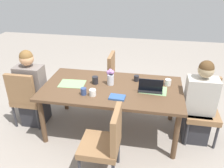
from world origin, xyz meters
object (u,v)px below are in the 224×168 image
object	(u,v)px
dining_table	(112,92)
person_head_left_left_mid	(199,107)
flower_vase	(111,77)
chair_head_right_left_near	(27,96)
coffee_mug_near_right	(95,80)
laptop_head_left_left_mid	(150,88)
coffee_mug_centre_right	(168,82)
chair_head_left_left_mid	(202,106)
chair_far_right_near	(106,141)
coffee_mug_far_left	(136,78)
coffee_mug_near_left	(93,92)
book_red_cover	(117,97)
coffee_mug_centre_left	(84,91)
chair_near_left_far	(118,76)
person_head_right_left_near	(32,92)

from	to	relation	value
dining_table	person_head_left_left_mid	xyz separation A→B (m)	(-1.19, -0.04, -0.13)
person_head_left_left_mid	flower_vase	world-z (taller)	person_head_left_left_mid
chair_head_right_left_near	coffee_mug_near_right	distance (m)	1.08
laptop_head_left_left_mid	coffee_mug_centre_right	world-z (taller)	laptop_head_left_left_mid
dining_table	flower_vase	bearing A→B (deg)	-66.74
person_head_left_left_mid	flower_vase	size ratio (longest dim) A/B	5.06
chair_head_left_left_mid	chair_far_right_near	world-z (taller)	same
coffee_mug_near_right	coffee_mug_far_left	distance (m)	0.60
coffee_mug_near_right	coffee_mug_near_left	bearing A→B (deg)	98.42
laptop_head_left_left_mid	coffee_mug_near_left	size ratio (longest dim) A/B	3.67
dining_table	book_red_cover	size ratio (longest dim) A/B	9.66
chair_head_left_left_mid	coffee_mug_centre_left	distance (m)	1.65
flower_vase	coffee_mug_near_left	xyz separation A→B (m)	(0.17, 0.35, -0.07)
coffee_mug_centre_right	dining_table	bearing A→B (deg)	15.05
chair_head_left_left_mid	laptop_head_left_left_mid	xyz separation A→B (m)	(0.73, 0.12, 0.28)
coffee_mug_near_left	book_red_cover	bearing A→B (deg)	178.12
chair_head_right_left_near	chair_near_left_far	world-z (taller)	same
book_red_cover	coffee_mug_far_left	bearing A→B (deg)	-107.24
coffee_mug_near_left	coffee_mug_near_right	size ratio (longest dim) A/B	0.79
chair_far_right_near	coffee_mug_centre_left	size ratio (longest dim) A/B	9.51
book_red_cover	flower_vase	bearing A→B (deg)	-64.20
coffee_mug_centre_right	coffee_mug_near_right	bearing A→B (deg)	7.74
chair_head_left_left_mid	coffee_mug_centre_left	xyz separation A→B (m)	(1.58, 0.38, 0.28)
flower_vase	coffee_mug_centre_left	distance (m)	0.46
person_head_left_left_mid	laptop_head_left_left_mid	size ratio (longest dim) A/B	3.73
person_head_right_left_near	book_red_cover	size ratio (longest dim) A/B	5.97
chair_head_left_left_mid	coffee_mug_near_right	bearing A→B (deg)	1.81
chair_near_left_far	laptop_head_left_left_mid	size ratio (longest dim) A/B	2.81
chair_head_right_left_near	coffee_mug_centre_right	world-z (taller)	chair_head_right_left_near
person_head_right_left_near	laptop_head_left_left_mid	bearing A→B (deg)	179.79
flower_vase	chair_head_right_left_near	bearing A→B (deg)	7.22
dining_table	chair_head_right_left_near	xyz separation A→B (m)	(1.29, 0.08, -0.16)
laptop_head_left_left_mid	coffee_mug_far_left	size ratio (longest dim) A/B	3.73
person_head_left_left_mid	coffee_mug_far_left	xyz separation A→B (m)	(0.88, -0.22, 0.25)
laptop_head_left_left_mid	coffee_mug_near_left	bearing A→B (deg)	19.54
chair_head_left_left_mid	chair_far_right_near	size ratio (longest dim) A/B	1.00
chair_near_left_far	coffee_mug_near_right	xyz separation A→B (m)	(0.20, 0.78, 0.29)
coffee_mug_near_left	coffee_mug_centre_right	size ratio (longest dim) A/B	0.99
coffee_mug_centre_right	chair_near_left_far	bearing A→B (deg)	-38.39
chair_head_right_left_near	laptop_head_left_left_mid	world-z (taller)	laptop_head_left_left_mid
dining_table	coffee_mug_near_right	distance (m)	0.29
chair_near_left_far	coffee_mug_centre_left	distance (m)	1.18
chair_head_right_left_near	chair_near_left_far	xyz separation A→B (m)	(-1.23, -0.93, 0.00)
chair_far_right_near	coffee_mug_near_right	size ratio (longest dim) A/B	8.20
chair_near_left_far	coffee_mug_near_right	bearing A→B (deg)	75.45
chair_head_left_left_mid	coffee_mug_near_right	distance (m)	1.54
chair_head_left_left_mid	book_red_cover	world-z (taller)	chair_head_left_left_mid
coffee_mug_near_left	chair_far_right_near	bearing A→B (deg)	117.22
dining_table	person_head_right_left_near	world-z (taller)	person_head_right_left_near
dining_table	coffee_mug_near_left	size ratio (longest dim) A/B	22.16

